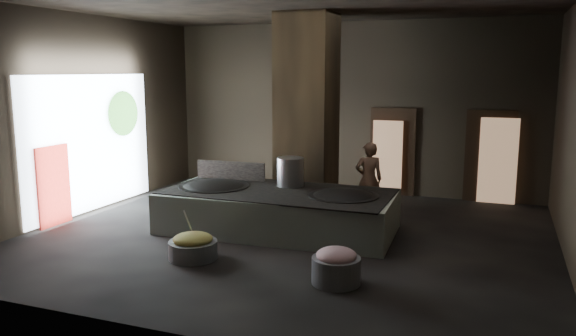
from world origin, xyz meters
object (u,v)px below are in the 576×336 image
at_px(hearth_platform, 278,211).
at_px(meat_basin, 336,270).
at_px(wok_right, 343,199).
at_px(veg_basin, 193,250).
at_px(stock_pot, 290,172).
at_px(wok_left, 214,190).
at_px(cook, 369,179).

bearing_deg(hearth_platform, meat_basin, -53.85).
bearing_deg(wok_right, hearth_platform, -177.88).
relative_size(hearth_platform, veg_basin, 5.48).
bearing_deg(wok_right, stock_pot, 158.96).
xyz_separation_m(wok_left, wok_right, (2.80, 0.10, 0.00)).
xyz_separation_m(wok_left, cook, (2.91, 1.84, 0.09)).
xyz_separation_m(hearth_platform, cook, (1.46, 1.79, 0.44)).
bearing_deg(wok_left, cook, 32.36).
distance_m(wok_right, stock_pot, 1.44).
relative_size(veg_basin, meat_basin, 1.12).
relative_size(cook, veg_basin, 1.98).
distance_m(wok_left, cook, 3.44).
distance_m(hearth_platform, wok_right, 1.39).
xyz_separation_m(stock_pot, cook, (1.41, 1.24, -0.29)).
bearing_deg(wok_left, stock_pot, 21.80).
bearing_deg(meat_basin, wok_left, 145.29).
xyz_separation_m(wok_left, meat_basin, (3.37, -2.33, -0.54)).
bearing_deg(hearth_platform, wok_right, -0.57).
height_order(wok_left, stock_pot, stock_pot).
relative_size(wok_right, cook, 0.81).
height_order(wok_right, stock_pot, stock_pot).
bearing_deg(cook, wok_left, 9.81).
bearing_deg(meat_basin, cook, 96.33).
xyz_separation_m(hearth_platform, meat_basin, (1.92, -2.38, -0.20)).
xyz_separation_m(wok_left, veg_basin, (0.71, -2.10, -0.59)).
height_order(wok_left, meat_basin, wok_left).
relative_size(wok_right, stock_pot, 2.25).
distance_m(stock_pot, cook, 1.90).
xyz_separation_m(veg_basin, meat_basin, (2.66, -0.23, 0.05)).
relative_size(wok_right, veg_basin, 1.61).
xyz_separation_m(wok_left, stock_pot, (1.50, 0.60, 0.38)).
xyz_separation_m(wok_right, cook, (0.11, 1.74, 0.09)).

